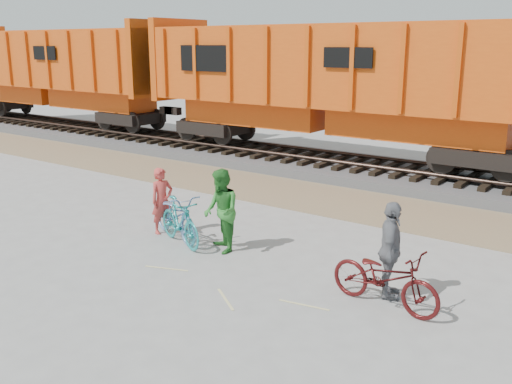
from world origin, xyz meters
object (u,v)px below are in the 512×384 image
(hopper_car_left, at_px, (57,70))
(hopper_car_center, at_px, (331,82))
(person_man, at_px, (221,211))
(person_woman, at_px, (390,250))
(bicycle_teal, at_px, (180,222))
(bicycle_maroon, at_px, (385,278))
(bicycle_blue, at_px, (175,215))
(person_solo, at_px, (162,201))

(hopper_car_left, distance_m, hopper_car_center, 15.00)
(person_man, distance_m, person_woman, 3.75)
(hopper_car_center, relative_size, person_man, 7.98)
(bicycle_teal, bearing_deg, person_woman, -68.25)
(bicycle_maroon, xyz_separation_m, person_man, (-3.85, 0.46, 0.36))
(bicycle_teal, bearing_deg, bicycle_blue, 76.16)
(bicycle_blue, height_order, person_man, person_man)
(hopper_car_center, distance_m, person_man, 8.93)
(person_solo, bearing_deg, bicycle_teal, -97.28)
(bicycle_maroon, bearing_deg, person_woman, 20.31)
(bicycle_teal, height_order, person_man, person_man)
(hopper_car_center, bearing_deg, bicycle_blue, -84.84)
(person_solo, xyz_separation_m, person_woman, (5.61, -0.21, 0.09))
(hopper_car_center, xyz_separation_m, person_woman, (5.87, -8.47, -2.16))
(bicycle_blue, height_order, bicycle_maroon, bicycle_blue)
(bicycle_blue, distance_m, bicycle_maroon, 5.24)
(bicycle_maroon, bearing_deg, person_man, 89.42)
(bicycle_teal, bearing_deg, hopper_car_left, 82.00)
(hopper_car_left, distance_m, bicycle_maroon, 22.90)
(hopper_car_center, bearing_deg, bicycle_maroon, -56.06)
(person_man, bearing_deg, bicycle_teal, -132.58)
(person_woman, bearing_deg, bicycle_teal, 70.22)
(person_solo, distance_m, person_man, 1.88)
(person_woman, bearing_deg, bicycle_blue, 67.34)
(person_solo, relative_size, person_woman, 0.90)
(bicycle_blue, height_order, person_woman, person_woman)
(bicycle_maroon, height_order, person_woman, person_woman)
(person_woman, bearing_deg, bicycle_maroon, 172.60)
(bicycle_blue, height_order, person_solo, person_solo)
(bicycle_maroon, xyz_separation_m, person_woman, (-0.10, 0.40, 0.34))
(bicycle_blue, relative_size, bicycle_maroon, 1.02)
(person_solo, bearing_deg, person_man, -79.97)
(bicycle_maroon, distance_m, person_man, 3.89)
(person_solo, relative_size, person_man, 0.87)
(hopper_car_left, bearing_deg, person_man, -26.15)
(hopper_car_center, relative_size, bicycle_maroon, 7.13)
(person_man, bearing_deg, person_woman, 35.15)
(bicycle_teal, relative_size, person_man, 0.98)
(bicycle_maroon, relative_size, person_woman, 1.15)
(person_man, height_order, person_woman, person_man)
(hopper_car_left, bearing_deg, bicycle_blue, -27.95)
(hopper_car_left, height_order, person_man, hopper_car_left)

